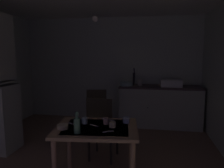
# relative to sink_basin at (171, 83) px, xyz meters

# --- Properties ---
(ground_plane) EXTENTS (5.14, 5.14, 0.00)m
(ground_plane) POSITION_rel_sink_basin_xyz_m (-1.38, -1.60, -0.96)
(ground_plane) COLOR #866A52
(wall_back) EXTENTS (4.24, 0.10, 2.41)m
(wall_back) POSITION_rel_sink_basin_xyz_m (-1.38, 0.37, 0.25)
(wall_back) COLOR beige
(wall_back) RESTS_ON ground
(counter_cabinet) EXTENTS (1.75, 0.64, 0.88)m
(counter_cabinet) POSITION_rel_sink_basin_xyz_m (-0.22, -0.00, -0.52)
(counter_cabinet) COLOR #ADB6A6
(counter_cabinet) RESTS_ON ground
(sink_basin) EXTENTS (0.44, 0.34, 0.15)m
(sink_basin) POSITION_rel_sink_basin_xyz_m (0.00, 0.00, 0.00)
(sink_basin) COLOR silver
(sink_basin) RESTS_ON counter_cabinet
(hand_pump) EXTENTS (0.05, 0.27, 0.39)m
(hand_pump) POSITION_rel_sink_basin_xyz_m (-0.80, 0.05, 0.09)
(hand_pump) COLOR #232328
(hand_pump) RESTS_ON counter_cabinet
(mixing_bowl_counter) EXTENTS (0.28, 0.28, 0.08)m
(mixing_bowl_counter) POSITION_rel_sink_basin_xyz_m (-0.96, -0.05, -0.04)
(mixing_bowl_counter) COLOR #ADD1C1
(mixing_bowl_counter) RESTS_ON counter_cabinet
(stoneware_crock) EXTENTS (0.11, 0.11, 0.14)m
(stoneware_crock) POSITION_rel_sink_basin_xyz_m (-0.66, 0.02, -0.01)
(stoneware_crock) COLOR beige
(stoneware_crock) RESTS_ON counter_cabinet
(dining_table) EXTENTS (1.03, 0.83, 0.72)m
(dining_table) POSITION_rel_sink_basin_xyz_m (-1.06, -2.34, -0.34)
(dining_table) COLOR #A3845A
(dining_table) RESTS_ON ground
(chair_far_side) EXTENTS (0.44, 0.44, 0.96)m
(chair_far_side) POSITION_rel_sink_basin_xyz_m (-1.13, -1.75, -0.46)
(chair_far_side) COLOR #29241E
(chair_far_side) RESTS_ON ground
(chair_by_counter) EXTENTS (0.48, 0.48, 0.90)m
(chair_by_counter) POSITION_rel_sink_basin_xyz_m (-1.48, -0.66, -0.47)
(chair_by_counter) COLOR #2E291A
(chair_by_counter) RESTS_ON ground
(serving_bowl_wide) EXTENTS (0.13, 0.13, 0.05)m
(serving_bowl_wide) POSITION_rel_sink_basin_xyz_m (-1.43, -2.47, -0.21)
(serving_bowl_wide) COLOR beige
(serving_bowl_wide) RESTS_ON dining_table
(teacup_cream) EXTENTS (0.08, 0.08, 0.07)m
(teacup_cream) POSITION_rel_sink_basin_xyz_m (-0.74, -2.14, -0.20)
(teacup_cream) COLOR #9EB2C6
(teacup_cream) RESTS_ON dining_table
(mug_dark) EXTENTS (0.07, 0.07, 0.08)m
(mug_dark) POSITION_rel_sink_basin_xyz_m (-1.24, -2.25, -0.19)
(mug_dark) COLOR #ADD1C1
(mug_dark) RESTS_ON dining_table
(mug_tall) EXTENTS (0.07, 0.07, 0.08)m
(mug_tall) POSITION_rel_sink_basin_xyz_m (-0.97, -2.23, -0.19)
(mug_tall) COLOR tan
(mug_tall) RESTS_ON dining_table
(teacup_mint) EXTENTS (0.08, 0.08, 0.06)m
(teacup_mint) POSITION_rel_sink_basin_xyz_m (-0.88, -2.32, -0.20)
(teacup_mint) COLOR beige
(teacup_mint) RESTS_ON dining_table
(glass_bottle) EXTENTS (0.07, 0.07, 0.24)m
(glass_bottle) POSITION_rel_sink_basin_xyz_m (-1.22, -2.58, -0.14)
(glass_bottle) COLOR #4C7F56
(glass_bottle) RESTS_ON dining_table
(table_knife) EXTENTS (0.19, 0.09, 0.00)m
(table_knife) POSITION_rel_sink_basin_xyz_m (-0.98, -2.06, -0.23)
(table_knife) COLOR silver
(table_knife) RESTS_ON dining_table
(teaspoon_near_bowl) EXTENTS (0.12, 0.07, 0.00)m
(teaspoon_near_bowl) POSITION_rel_sink_basin_xyz_m (-1.11, -2.31, -0.23)
(teaspoon_near_bowl) COLOR beige
(teaspoon_near_bowl) RESTS_ON dining_table
(teaspoon_by_cup) EXTENTS (0.12, 0.08, 0.00)m
(teaspoon_by_cup) POSITION_rel_sink_basin_xyz_m (-0.90, -2.48, -0.23)
(teaspoon_by_cup) COLOR beige
(teaspoon_by_cup) RESTS_ON dining_table
(serving_spoon) EXTENTS (0.13, 0.10, 0.00)m
(serving_spoon) POSITION_rel_sink_basin_xyz_m (-1.38, -2.30, -0.23)
(serving_spoon) COLOR beige
(serving_spoon) RESTS_ON dining_table
(pendant_bulb) EXTENTS (0.08, 0.08, 0.08)m
(pendant_bulb) POSITION_rel_sink_basin_xyz_m (-1.22, -1.75, 1.10)
(pendant_bulb) COLOR #F9EFCC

